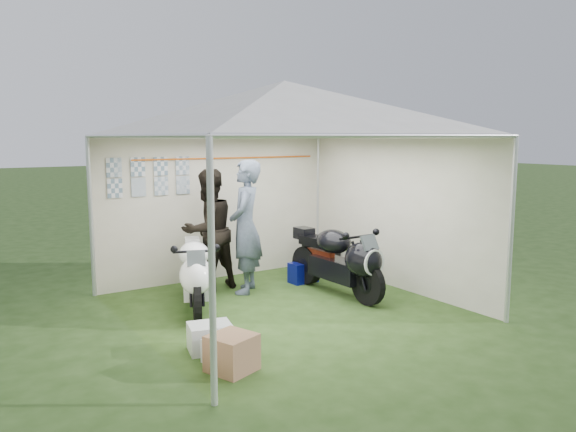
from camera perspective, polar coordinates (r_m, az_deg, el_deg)
name	(u,v)px	position (r m, az deg, el deg)	size (l,w,h in m)	color
ground	(285,308)	(7.67, -0.35, -9.31)	(80.00, 80.00, 0.00)	#243E13
canopy_tent	(283,114)	(7.36, -0.51, 10.28)	(5.66, 5.66, 3.00)	silver
motorcycle_white	(195,272)	(7.57, -9.44, -5.64)	(0.91, 1.78, 0.92)	black
motorcycle_black	(340,259)	(8.16, 5.34, -4.33)	(0.48, 1.98, 0.98)	black
paddock_stand	(303,272)	(8.93, 1.55, -5.74)	(0.43, 0.27, 0.32)	#0F19AA
person_dark_jacket	(208,230)	(8.43, -8.10, -1.44)	(0.89, 0.69, 1.82)	black
person_blue_jacket	(246,227)	(8.25, -4.34, -1.10)	(0.72, 0.47, 1.96)	slate
equipment_box	(321,255)	(9.72, 3.38, -3.99)	(0.53, 0.42, 0.53)	black
crate_0	(210,337)	(6.23, -7.94, -12.11)	(0.45, 0.35, 0.30)	silver
crate_1	(232,353)	(5.71, -5.72, -13.66)	(0.41, 0.41, 0.37)	#896144
crate_2	(222,350)	(5.95, -6.74, -13.35)	(0.34, 0.28, 0.25)	silver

